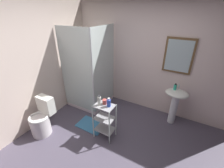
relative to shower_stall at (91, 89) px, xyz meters
name	(u,v)px	position (x,y,z in m)	size (l,w,h in m)	color
ground_plane	(108,159)	(1.22, -1.22, -0.47)	(4.20, 4.20, 0.02)	#50495A
wall_back	(148,60)	(1.23, 0.63, 0.79)	(4.20, 0.14, 2.50)	silver
wall_left	(22,71)	(-0.63, -1.22, 0.79)	(0.10, 4.20, 2.50)	silver
shower_stall	(91,89)	(0.00, 0.00, 0.00)	(0.92, 0.92, 2.00)	white
pedestal_sink	(175,100)	(1.99, 0.30, 0.12)	(0.46, 0.37, 0.81)	white
sink_faucet	(179,86)	(1.99, 0.42, 0.40)	(0.03, 0.03, 0.10)	silver
toilet	(42,120)	(-0.26, -1.31, -0.15)	(0.37, 0.49, 0.76)	white
storage_cart	(105,119)	(0.90, -0.79, -0.03)	(0.38, 0.28, 0.74)	silver
hand_soap_bottle	(175,87)	(1.93, 0.32, 0.41)	(0.06, 0.06, 0.14)	#2DBC99
shampoo_bottle_blue	(109,103)	(0.99, -0.77, 0.35)	(0.07, 0.07, 0.17)	blue
lotion_bottle_white	(99,101)	(0.82, -0.81, 0.37)	(0.06, 0.06, 0.20)	white
rinse_cup	(105,102)	(0.88, -0.74, 0.32)	(0.08, 0.08, 0.09)	#B24742
bath_mat	(91,125)	(0.48, -0.68, -0.45)	(0.60, 0.40, 0.02)	teal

